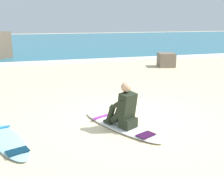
{
  "coord_description": "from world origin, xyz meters",
  "views": [
    {
      "loc": [
        -2.06,
        -5.55,
        2.24
      ],
      "look_at": [
        -0.17,
        0.83,
        0.55
      ],
      "focal_mm": 44.14,
      "sensor_mm": 36.0,
      "label": 1
    }
  ],
  "objects_px": {
    "surfboard_spare_near": "(7,140)",
    "surfer_seated": "(124,109)",
    "shoreline_rock": "(166,60)",
    "surfboard_main": "(121,126)"
  },
  "relations": [
    {
      "from": "surfboard_spare_near",
      "to": "shoreline_rock",
      "type": "bearing_deg",
      "value": 44.71
    },
    {
      "from": "shoreline_rock",
      "to": "surfboard_main",
      "type": "bearing_deg",
      "value": -124.07
    },
    {
      "from": "surfboard_main",
      "to": "shoreline_rock",
      "type": "height_order",
      "value": "shoreline_rock"
    },
    {
      "from": "surfboard_spare_near",
      "to": "shoreline_rock",
      "type": "relative_size",
      "value": 2.55
    },
    {
      "from": "surfboard_spare_near",
      "to": "surfer_seated",
      "type": "bearing_deg",
      "value": -1.42
    },
    {
      "from": "surfer_seated",
      "to": "shoreline_rock",
      "type": "bearing_deg",
      "value": 56.55
    },
    {
      "from": "surfboard_spare_near",
      "to": "shoreline_rock",
      "type": "xyz_separation_m",
      "value": [
        6.77,
        6.7,
        0.29
      ]
    },
    {
      "from": "shoreline_rock",
      "to": "surfboard_spare_near",
      "type": "bearing_deg",
      "value": -135.29
    },
    {
      "from": "surfer_seated",
      "to": "surfboard_main",
      "type": "bearing_deg",
      "value": 110.7
    },
    {
      "from": "surfboard_main",
      "to": "surfer_seated",
      "type": "distance_m",
      "value": 0.41
    }
  ]
}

